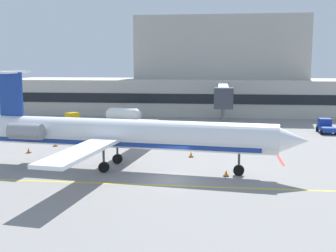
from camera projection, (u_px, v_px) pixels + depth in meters
ground at (171, 180)px, 34.12m from camera, size 120.00×120.00×0.11m
terminal_building at (200, 77)px, 81.24m from camera, size 67.83×16.66×18.08m
jet_bridge_west at (223, 94)px, 61.68m from camera, size 2.40×19.92×6.21m
regional_jet at (119, 134)px, 37.32m from camera, size 31.41×23.14×8.53m
baggage_tug at (326, 126)px, 57.16m from camera, size 2.04×3.79×1.85m
pushback_tractor at (70, 120)px, 63.27m from camera, size 3.72×3.29×2.04m
fuel_tank at (124, 115)px, 66.42m from camera, size 5.93×2.78×2.38m
safety_cone_alpha at (29, 151)px, 44.25m from camera, size 0.47×0.47×0.55m
safety_cone_bravo at (226, 173)px, 35.07m from camera, size 0.47×0.47×0.55m
safety_cone_charlie at (191, 155)px, 42.29m from camera, size 0.47×0.47×0.55m
safety_cone_delta at (55, 144)px, 47.82m from camera, size 0.47×0.47×0.55m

